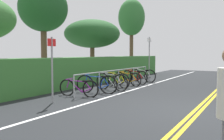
# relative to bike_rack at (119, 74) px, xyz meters

# --- Properties ---
(ground_plane) EXTENTS (34.63, 11.73, 0.05)m
(ground_plane) POSITION_rel_bike_rack_xyz_m (-3.22, -4.21, -0.68)
(ground_plane) COLOR #232628
(centre_line_yellow_inner) EXTENTS (31.17, 0.10, 0.00)m
(centre_line_yellow_inner) POSITION_rel_bike_rack_xyz_m (-3.22, -4.29, -0.65)
(centre_line_yellow_inner) COLOR gold
(centre_line_yellow_inner) RESTS_ON ground_plane
(centre_line_yellow_outer) EXTENTS (31.17, 0.10, 0.00)m
(centre_line_yellow_outer) POSITION_rel_bike_rack_xyz_m (-3.22, -4.13, -0.65)
(centre_line_yellow_outer) COLOR gold
(centre_line_yellow_outer) RESTS_ON ground_plane
(bike_lane_stripe_white) EXTENTS (31.17, 0.12, 0.00)m
(bike_lane_stripe_white) POSITION_rel_bike_rack_xyz_m (-3.22, -0.91, -0.65)
(bike_lane_stripe_white) COLOR white
(bike_lane_stripe_white) RESTS_ON ground_plane
(bike_rack) EXTENTS (6.71, 0.05, 0.86)m
(bike_rack) POSITION_rel_bike_rack_xyz_m (0.00, 0.00, 0.00)
(bike_rack) COLOR #9EA0A5
(bike_rack) RESTS_ON ground_plane
(bicycle_0) EXTENTS (0.46, 1.66, 0.68)m
(bicycle_0) POSITION_rel_bike_rack_xyz_m (-2.87, 0.14, -0.33)
(bicycle_0) COLOR black
(bicycle_0) RESTS_ON ground_plane
(bicycle_1) EXTENTS (0.54, 1.75, 0.78)m
(bicycle_1) POSITION_rel_bike_rack_xyz_m (-1.90, -0.02, -0.28)
(bicycle_1) COLOR black
(bicycle_1) RESTS_ON ground_plane
(bicycle_2) EXTENTS (0.50, 1.79, 0.79)m
(bicycle_2) POSITION_rel_bike_rack_xyz_m (-0.89, -0.14, -0.28)
(bicycle_2) COLOR black
(bicycle_2) RESTS_ON ground_plane
(bicycle_3) EXTENTS (0.57, 1.62, 0.73)m
(bicycle_3) POSITION_rel_bike_rack_xyz_m (0.08, 0.14, -0.31)
(bicycle_3) COLOR black
(bicycle_3) RESTS_ON ground_plane
(bicycle_4) EXTENTS (0.61, 1.75, 0.72)m
(bicycle_4) POSITION_rel_bike_rack_xyz_m (0.97, 0.01, -0.32)
(bicycle_4) COLOR black
(bicycle_4) RESTS_ON ground_plane
(bicycle_5) EXTENTS (0.67, 1.73, 0.76)m
(bicycle_5) POSITION_rel_bike_rack_xyz_m (1.82, 0.00, -0.29)
(bicycle_5) COLOR black
(bicycle_5) RESTS_ON ground_plane
(bicycle_6) EXTENTS (0.53, 1.75, 0.77)m
(bicycle_6) POSITION_rel_bike_rack_xyz_m (2.84, -0.02, -0.29)
(bicycle_6) COLOR black
(bicycle_6) RESTS_ON ground_plane
(sign_post_near) EXTENTS (0.36, 0.06, 2.14)m
(sign_post_near) POSITION_rel_bike_rack_xyz_m (-4.28, 0.12, 0.64)
(sign_post_near) COLOR gray
(sign_post_near) RESTS_ON ground_plane
(sign_post_far) EXTENTS (0.36, 0.08, 2.60)m
(sign_post_far) POSITION_rel_bike_rack_xyz_m (3.66, -0.09, 0.89)
(sign_post_far) COLOR gray
(sign_post_far) RESTS_ON ground_plane
(hedge_backdrop) EXTENTS (15.66, 1.14, 1.42)m
(hedge_backdrop) POSITION_rel_bike_rack_xyz_m (1.50, 2.16, 0.06)
(hedge_backdrop) COLOR #387533
(hedge_backdrop) RESTS_ON ground_plane
(tree_mid) EXTENTS (2.51, 2.51, 5.16)m
(tree_mid) POSITION_rel_bike_rack_xyz_m (-0.87, 3.94, 3.25)
(tree_mid) COLOR brown
(tree_mid) RESTS_ON ground_plane
(tree_far_right) EXTENTS (3.58, 3.58, 3.79)m
(tree_far_right) POSITION_rel_bike_rack_xyz_m (3.01, 3.57, 2.22)
(tree_far_right) COLOR brown
(tree_far_right) RESTS_ON ground_plane
(tree_extra) EXTENTS (2.10, 2.10, 5.90)m
(tree_extra) POSITION_rel_bike_rack_xyz_m (7.63, 2.99, 3.76)
(tree_extra) COLOR brown
(tree_extra) RESTS_ON ground_plane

